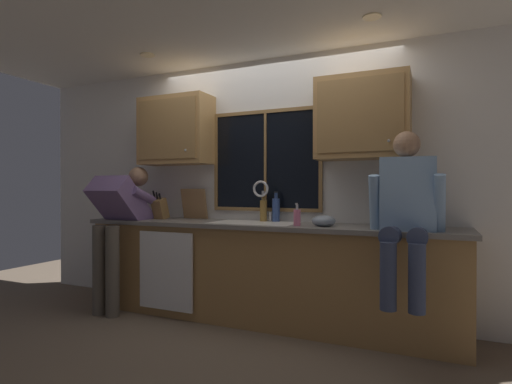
{
  "coord_description": "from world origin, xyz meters",
  "views": [
    {
      "loc": [
        1.49,
        -3.73,
        1.24
      ],
      "look_at": [
        -0.04,
        -0.3,
        1.21
      ],
      "focal_mm": 28.03,
      "sensor_mm": 36.0,
      "label": 1
    }
  ],
  "objects_px": {
    "person_standing": "(119,219)",
    "bottle_tall_clear": "(276,209)",
    "soap_dispenser": "(297,217)",
    "knife_block": "(160,209)",
    "cutting_board": "(194,204)",
    "mixing_bowl": "(324,221)",
    "bottle_green_glass": "(263,210)",
    "person_sitting_on_counter": "(406,207)"
  },
  "relations": [
    {
      "from": "soap_dispenser",
      "to": "bottle_green_glass",
      "type": "bearing_deg",
      "value": 144.06
    },
    {
      "from": "person_standing",
      "to": "person_sitting_on_counter",
      "type": "height_order",
      "value": "person_sitting_on_counter"
    },
    {
      "from": "cutting_board",
      "to": "person_sitting_on_counter",
      "type": "bearing_deg",
      "value": -12.69
    },
    {
      "from": "soap_dispenser",
      "to": "cutting_board",
      "type": "bearing_deg",
      "value": 164.27
    },
    {
      "from": "soap_dispenser",
      "to": "bottle_tall_clear",
      "type": "xyz_separation_m",
      "value": [
        -0.33,
        0.34,
        0.05
      ]
    },
    {
      "from": "cutting_board",
      "to": "mixing_bowl",
      "type": "relative_size",
      "value": 1.62
    },
    {
      "from": "person_sitting_on_counter",
      "to": "mixing_bowl",
      "type": "xyz_separation_m",
      "value": [
        -0.67,
        0.2,
        -0.14
      ]
    },
    {
      "from": "mixing_bowl",
      "to": "bottle_tall_clear",
      "type": "height_order",
      "value": "bottle_tall_clear"
    },
    {
      "from": "person_sitting_on_counter",
      "to": "bottle_green_glass",
      "type": "bearing_deg",
      "value": 161.2
    },
    {
      "from": "knife_block",
      "to": "bottle_green_glass",
      "type": "bearing_deg",
      "value": 8.01
    },
    {
      "from": "person_standing",
      "to": "bottle_green_glass",
      "type": "xyz_separation_m",
      "value": [
        1.4,
        0.46,
        0.1
      ]
    },
    {
      "from": "person_standing",
      "to": "mixing_bowl",
      "type": "relative_size",
      "value": 7.33
    },
    {
      "from": "knife_block",
      "to": "cutting_board",
      "type": "distance_m",
      "value": 0.36
    },
    {
      "from": "person_sitting_on_counter",
      "to": "mixing_bowl",
      "type": "distance_m",
      "value": 0.71
    },
    {
      "from": "knife_block",
      "to": "soap_dispenser",
      "type": "distance_m",
      "value": 1.59
    },
    {
      "from": "person_standing",
      "to": "knife_block",
      "type": "bearing_deg",
      "value": 47.44
    },
    {
      "from": "knife_block",
      "to": "bottle_tall_clear",
      "type": "height_order",
      "value": "knife_block"
    },
    {
      "from": "knife_block",
      "to": "cutting_board",
      "type": "bearing_deg",
      "value": 31.84
    },
    {
      "from": "person_standing",
      "to": "person_sitting_on_counter",
      "type": "xyz_separation_m",
      "value": [
        2.74,
        0.01,
        0.17
      ]
    },
    {
      "from": "person_standing",
      "to": "bottle_green_glass",
      "type": "distance_m",
      "value": 1.48
    },
    {
      "from": "person_standing",
      "to": "person_sitting_on_counter",
      "type": "distance_m",
      "value": 2.75
    },
    {
      "from": "person_sitting_on_counter",
      "to": "bottle_green_glass",
      "type": "relative_size",
      "value": 4.67
    },
    {
      "from": "person_sitting_on_counter",
      "to": "bottle_tall_clear",
      "type": "height_order",
      "value": "person_sitting_on_counter"
    },
    {
      "from": "cutting_board",
      "to": "knife_block",
      "type": "bearing_deg",
      "value": -148.16
    },
    {
      "from": "soap_dispenser",
      "to": "knife_block",
      "type": "bearing_deg",
      "value": 173.86
    },
    {
      "from": "person_standing",
      "to": "bottle_tall_clear",
      "type": "relative_size",
      "value": 5.04
    },
    {
      "from": "person_standing",
      "to": "bottle_tall_clear",
      "type": "height_order",
      "value": "person_standing"
    },
    {
      "from": "person_standing",
      "to": "bottle_tall_clear",
      "type": "xyz_separation_m",
      "value": [
        1.53,
        0.48,
        0.11
      ]
    },
    {
      "from": "person_standing",
      "to": "bottle_tall_clear",
      "type": "distance_m",
      "value": 1.61
    },
    {
      "from": "person_sitting_on_counter",
      "to": "knife_block",
      "type": "relative_size",
      "value": 3.92
    },
    {
      "from": "knife_block",
      "to": "bottle_tall_clear",
      "type": "relative_size",
      "value": 1.1
    },
    {
      "from": "soap_dispenser",
      "to": "bottle_green_glass",
      "type": "relative_size",
      "value": 0.73
    },
    {
      "from": "mixing_bowl",
      "to": "bottle_tall_clear",
      "type": "xyz_separation_m",
      "value": [
        -0.54,
        0.28,
        0.08
      ]
    },
    {
      "from": "knife_block",
      "to": "bottle_green_glass",
      "type": "xyz_separation_m",
      "value": [
        1.13,
        0.16,
        0.0
      ]
    },
    {
      "from": "person_sitting_on_counter",
      "to": "soap_dispenser",
      "type": "distance_m",
      "value": 0.9
    },
    {
      "from": "cutting_board",
      "to": "mixing_bowl",
      "type": "bearing_deg",
      "value": -11.05
    },
    {
      "from": "knife_block",
      "to": "soap_dispenser",
      "type": "xyz_separation_m",
      "value": [
        1.58,
        -0.17,
        -0.03
      ]
    },
    {
      "from": "cutting_board",
      "to": "soap_dispenser",
      "type": "relative_size",
      "value": 1.65
    },
    {
      "from": "cutting_board",
      "to": "person_standing",
      "type": "bearing_deg",
      "value": -139.8
    },
    {
      "from": "mixing_bowl",
      "to": "person_sitting_on_counter",
      "type": "bearing_deg",
      "value": -16.26
    },
    {
      "from": "person_sitting_on_counter",
      "to": "soap_dispenser",
      "type": "xyz_separation_m",
      "value": [
        -0.89,
        0.13,
        -0.11
      ]
    },
    {
      "from": "person_sitting_on_counter",
      "to": "knife_block",
      "type": "height_order",
      "value": "person_sitting_on_counter"
    }
  ]
}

